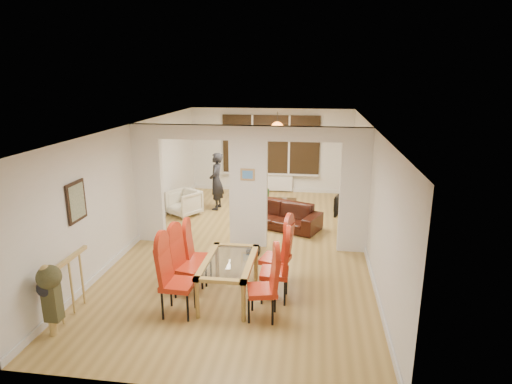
% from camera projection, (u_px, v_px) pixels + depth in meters
% --- Properties ---
extents(floor, '(5.00, 9.00, 0.01)m').
position_uv_depth(floor, '(249.00, 245.00, 9.37)').
color(floor, '#AC8845').
rests_on(floor, ground).
extents(room_walls, '(5.00, 9.00, 2.60)m').
position_uv_depth(room_walls, '(248.00, 187.00, 9.02)').
color(room_walls, silver).
rests_on(room_walls, floor).
extents(divider_wall, '(5.00, 0.18, 2.60)m').
position_uv_depth(divider_wall, '(248.00, 187.00, 9.02)').
color(divider_wall, white).
rests_on(divider_wall, floor).
extents(bay_window_blinds, '(3.00, 0.08, 1.80)m').
position_uv_depth(bay_window_blinds, '(271.00, 145.00, 13.20)').
color(bay_window_blinds, black).
rests_on(bay_window_blinds, room_walls).
extents(radiator, '(1.40, 0.08, 0.50)m').
position_uv_depth(radiator, '(270.00, 182.00, 13.49)').
color(radiator, white).
rests_on(radiator, floor).
extents(pendant_light, '(0.36, 0.36, 0.36)m').
position_uv_depth(pendant_light, '(277.00, 128.00, 11.90)').
color(pendant_light, orange).
rests_on(pendant_light, room_walls).
extents(stair_newel, '(0.40, 1.20, 1.10)m').
position_uv_depth(stair_newel, '(69.00, 284.00, 6.47)').
color(stair_newel, tan).
rests_on(stair_newel, floor).
extents(wall_poster, '(0.04, 0.52, 0.67)m').
position_uv_depth(wall_poster, '(76.00, 202.00, 6.98)').
color(wall_poster, gray).
rests_on(wall_poster, room_walls).
extents(pillar_photo, '(0.30, 0.03, 0.25)m').
position_uv_depth(pillar_photo, '(248.00, 175.00, 8.85)').
color(pillar_photo, '#4C8CD8').
rests_on(pillar_photo, divider_wall).
extents(dining_table, '(0.81, 1.44, 0.68)m').
position_uv_depth(dining_table, '(229.00, 279.00, 7.07)').
color(dining_table, '#A7823D').
rests_on(dining_table, floor).
extents(dining_chair_la, '(0.49, 0.49, 1.19)m').
position_uv_depth(dining_chair_la, '(178.00, 279.00, 6.53)').
color(dining_chair_la, '#B02611').
rests_on(dining_chair_la, floor).
extents(dining_chair_lb, '(0.53, 0.53, 1.11)m').
position_uv_depth(dining_chair_lb, '(188.00, 263.00, 7.15)').
color(dining_chair_lb, '#B02611').
rests_on(dining_chair_lb, floor).
extents(dining_chair_lc, '(0.44, 0.44, 1.05)m').
position_uv_depth(dining_chair_lc, '(199.00, 254.00, 7.57)').
color(dining_chair_lc, '#B02611').
rests_on(dining_chair_lc, floor).
extents(dining_chair_ra, '(0.52, 0.52, 1.09)m').
position_uv_depth(dining_chair_ra, '(262.00, 285.00, 6.43)').
color(dining_chair_ra, '#B02611').
rests_on(dining_chair_ra, floor).
extents(dining_chair_rb, '(0.46, 0.46, 1.13)m').
position_uv_depth(dining_chair_rb, '(275.00, 268.00, 6.96)').
color(dining_chair_rb, '#B02611').
rests_on(dining_chair_rb, floor).
extents(dining_chair_rc, '(0.56, 0.56, 1.17)m').
position_uv_depth(dining_chair_rc, '(275.00, 254.00, 7.43)').
color(dining_chair_rc, '#B02611').
rests_on(dining_chair_rc, floor).
extents(sofa, '(2.21, 1.52, 0.60)m').
position_uv_depth(sofa, '(278.00, 215.00, 10.42)').
color(sofa, black).
rests_on(sofa, floor).
extents(armchair, '(1.00, 1.00, 0.67)m').
position_uv_depth(armchair, '(184.00, 203.00, 11.25)').
color(armchair, beige).
rests_on(armchair, floor).
extents(person, '(0.58, 0.38, 1.57)m').
position_uv_depth(person, '(216.00, 181.00, 11.64)').
color(person, black).
rests_on(person, floor).
extents(television, '(0.95, 0.44, 0.55)m').
position_uv_depth(television, '(337.00, 202.00, 11.50)').
color(television, black).
rests_on(television, floor).
extents(coffee_table, '(1.13, 0.59, 0.26)m').
position_uv_depth(coffee_table, '(276.00, 204.00, 11.83)').
color(coffee_table, '#302010').
rests_on(coffee_table, floor).
extents(bottle, '(0.07, 0.07, 0.29)m').
position_uv_depth(bottle, '(268.00, 193.00, 11.89)').
color(bottle, '#143F19').
rests_on(bottle, coffee_table).
extents(bowl, '(0.23, 0.23, 0.06)m').
position_uv_depth(bowl, '(284.00, 200.00, 11.71)').
color(bowl, '#302010').
rests_on(bowl, coffee_table).
extents(shoes, '(0.26, 0.28, 0.11)m').
position_uv_depth(shoes, '(253.00, 251.00, 8.90)').
color(shoes, black).
rests_on(shoes, floor).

